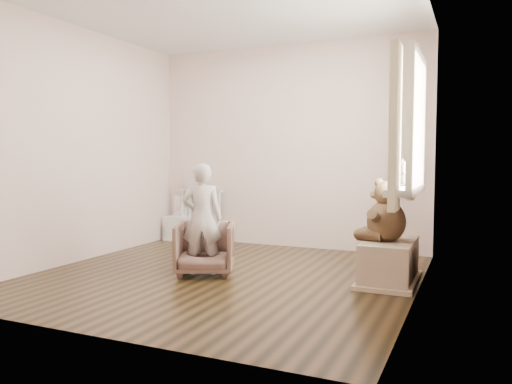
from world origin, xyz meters
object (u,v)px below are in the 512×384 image
at_px(child, 202,219).
at_px(plush_cat, 407,175).
at_px(toy_vanity, 180,220).
at_px(armchair, 205,248).
at_px(toy_bench, 389,261).
at_px(radiator, 200,213).
at_px(teddy_bear, 386,211).

relative_size(child, plush_cat, 3.99).
distance_m(toy_vanity, plush_cat, 3.50).
height_order(toy_vanity, child, child).
bearing_deg(armchair, toy_bench, -9.09).
height_order(armchair, plush_cat, plush_cat).
relative_size(radiator, plush_cat, 2.63).
bearing_deg(teddy_bear, radiator, 162.39).
relative_size(toy_bench, plush_cat, 3.07).
xyz_separation_m(toy_bench, teddy_bear, (-0.03, -0.05, 0.47)).
relative_size(radiator, armchair, 1.26).
relative_size(teddy_bear, plush_cat, 2.07).
relative_size(toy_vanity, child, 0.57).
relative_size(child, toy_bench, 1.30).
bearing_deg(toy_bench, plush_cat, 10.36).
distance_m(child, toy_bench, 1.82).
bearing_deg(plush_cat, armchair, -175.06).
xyz_separation_m(toy_vanity, plush_cat, (3.21, -1.20, 0.72)).
height_order(radiator, plush_cat, plush_cat).
relative_size(radiator, toy_bench, 0.86).
bearing_deg(armchair, child, -113.06).
xyz_separation_m(teddy_bear, plush_cat, (0.17, 0.08, 0.33)).
distance_m(radiator, child, 2.03).
bearing_deg(child, plush_cat, 172.09).
bearing_deg(toy_bench, toy_vanity, 158.16).
distance_m(toy_bench, teddy_bear, 0.47).
distance_m(radiator, plush_cat, 3.21).
bearing_deg(child, radiator, -82.30).
bearing_deg(plush_cat, toy_bench, -178.41).
bearing_deg(plush_cat, child, -173.62).
bearing_deg(teddy_bear, armchair, -159.42).
bearing_deg(plush_cat, radiator, 148.14).
xyz_separation_m(child, teddy_bear, (1.69, 0.43, 0.11)).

